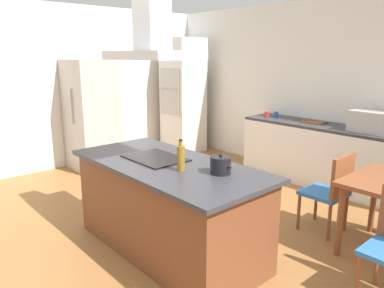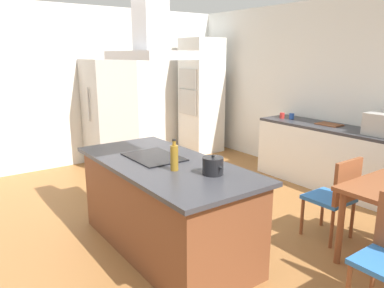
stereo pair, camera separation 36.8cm
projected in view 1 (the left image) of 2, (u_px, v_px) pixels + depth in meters
name	position (u px, v px, depth m)	size (l,w,h in m)	color
ground	(262.00, 208.00, 4.66)	(16.00, 16.00, 0.00)	#936033
wall_back	(340.00, 92.00, 5.47)	(7.20, 0.10, 2.70)	white
wall_left	(92.00, 86.00, 6.52)	(0.10, 8.80, 2.70)	white
kitchen_island	(168.00, 207.00, 3.59)	(2.08, 0.96, 0.90)	brown
cooktop	(155.00, 158.00, 3.62)	(0.60, 0.44, 0.01)	black
tea_kettle	(221.00, 165.00, 3.15)	(0.23, 0.18, 0.18)	black
olive_oil_bottle	(181.00, 158.00, 3.22)	(0.07, 0.07, 0.28)	olive
back_counter	(325.00, 156.00, 5.41)	(2.57, 0.62, 0.90)	silver
countertop_microwave	(372.00, 121.00, 4.83)	(0.50, 0.38, 0.28)	#B2AFAA
coffee_mug_red	(267.00, 114.00, 6.00)	(0.08, 0.08, 0.09)	red
coffee_mug_blue	(276.00, 115.00, 5.95)	(0.08, 0.08, 0.09)	#2D56B2
cutting_board	(313.00, 122.00, 5.52)	(0.34, 0.24, 0.02)	brown
wall_oven_stack	(183.00, 96.00, 7.24)	(0.70, 0.66, 2.20)	silver
refrigerator	(92.00, 115.00, 6.12)	(0.80, 0.73, 1.82)	#B2AFAA
chair_at_left_end	(332.00, 189.00, 3.92)	(0.42, 0.42, 0.89)	#2D6BB7
range_hood	(152.00, 31.00, 3.34)	(0.90, 0.55, 0.78)	#ADADB2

